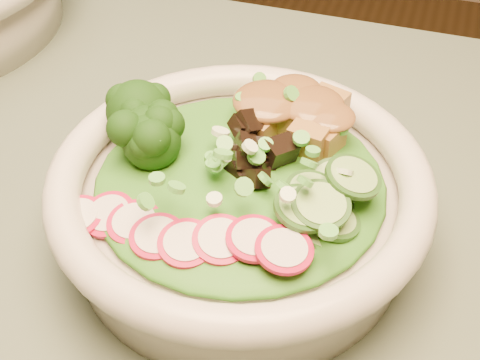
% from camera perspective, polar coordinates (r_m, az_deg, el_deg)
% --- Properties ---
extents(salad_bowl, '(0.24, 0.24, 0.06)m').
position_cam_1_polar(salad_bowl, '(0.42, 0.00, -1.83)').
color(salad_bowl, beige).
rests_on(salad_bowl, dining_table).
extents(lettuce_bed, '(0.18, 0.18, 0.02)m').
position_cam_1_polar(lettuce_bed, '(0.41, 0.00, 0.10)').
color(lettuce_bed, '#215912').
rests_on(lettuce_bed, salad_bowl).
extents(broccoli_florets, '(0.07, 0.07, 0.04)m').
position_cam_1_polar(broccoli_florets, '(0.42, -6.61, 3.86)').
color(broccoli_florets, black).
rests_on(broccoli_florets, salad_bowl).
extents(radish_slices, '(0.10, 0.04, 0.02)m').
position_cam_1_polar(radish_slices, '(0.37, -4.28, -4.99)').
color(radish_slices, '#A60C31').
rests_on(radish_slices, salad_bowl).
extents(cucumber_slices, '(0.07, 0.07, 0.03)m').
position_cam_1_polar(cucumber_slices, '(0.38, 7.34, -1.87)').
color(cucumber_slices, '#85B363').
rests_on(cucumber_slices, salad_bowl).
extents(mushroom_heap, '(0.07, 0.07, 0.04)m').
position_cam_1_polar(mushroom_heap, '(0.41, 0.77, 2.19)').
color(mushroom_heap, black).
rests_on(mushroom_heap, salad_bowl).
extents(tofu_cubes, '(0.08, 0.06, 0.03)m').
position_cam_1_polar(tofu_cubes, '(0.44, 3.88, 5.22)').
color(tofu_cubes, olive).
rests_on(tofu_cubes, salad_bowl).
extents(peanut_sauce, '(0.06, 0.05, 0.01)m').
position_cam_1_polar(peanut_sauce, '(0.43, 3.95, 6.43)').
color(peanut_sauce, brown).
rests_on(peanut_sauce, tofu_cubes).
extents(scallion_garnish, '(0.17, 0.17, 0.02)m').
position_cam_1_polar(scallion_garnish, '(0.39, 0.00, 2.29)').
color(scallion_garnish, '#51AB3C').
rests_on(scallion_garnish, salad_bowl).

